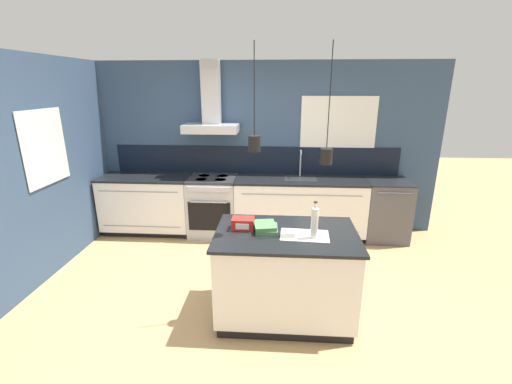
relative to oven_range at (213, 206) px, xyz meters
The scene contains 12 objects.
ground_plane 1.86m from the oven_range, 69.28° to the right, with size 16.00×16.00×0.00m, color tan.
wall_back 1.13m from the oven_range, 27.39° to the left, with size 5.60×2.40×2.60m.
wall_left 2.22m from the oven_range, 151.11° to the right, with size 0.08×3.80×2.60m.
counter_run_left 1.05m from the oven_range, behind, with size 1.38×0.64×0.91m.
counter_run_sink 1.34m from the oven_range, ahead, with size 1.96×0.64×1.32m.
oven_range is the anchor object (origin of this frame).
dishwasher 2.62m from the oven_range, ahead, with size 0.63×0.65×0.91m.
kitchen_island 2.23m from the oven_range, 60.77° to the right, with size 1.36×0.89×0.91m.
bottle_on_island 2.53m from the oven_range, 57.02° to the right, with size 0.07×0.07×0.36m.
book_stack 2.17m from the oven_range, 65.10° to the right, with size 0.25×0.27×0.08m.
red_supply_box 2.07m from the oven_range, 70.46° to the right, with size 0.22×0.16×0.11m.
paper_pile 2.41m from the oven_range, 57.89° to the right, with size 0.46×0.31×0.01m.
Camera 1 is at (0.37, -3.27, 2.26)m, focal length 24.00 mm.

